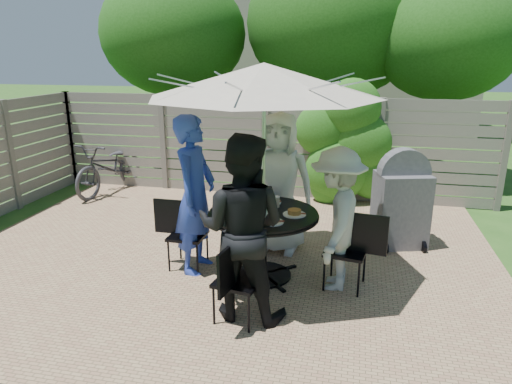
% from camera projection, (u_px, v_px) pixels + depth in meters
% --- Properties ---
extents(backyard_envelope, '(60.00, 60.00, 5.00)m').
position_uv_depth(backyard_envelope, '(313.00, 52.00, 14.61)').
color(backyard_envelope, '#285119').
rests_on(backyard_envelope, ground).
extents(patio_table, '(1.31, 1.31, 0.82)m').
position_uv_depth(patio_table, '(263.00, 232.00, 5.27)').
color(patio_table, black).
rests_on(patio_table, ground).
extents(umbrella, '(2.66, 2.66, 2.47)m').
position_uv_depth(umbrella, '(264.00, 80.00, 4.77)').
color(umbrella, silver).
rests_on(umbrella, ground).
extents(chair_back, '(0.46, 0.66, 0.90)m').
position_uv_depth(chair_back, '(281.00, 227.00, 6.25)').
color(chair_back, black).
rests_on(chair_back, ground).
extents(person_back, '(0.94, 0.64, 1.87)m').
position_uv_depth(person_back, '(279.00, 184.00, 5.93)').
color(person_back, silver).
rests_on(person_back, ground).
extents(chair_left, '(0.63, 0.43, 0.87)m').
position_uv_depth(chair_left, '(187.00, 248.00, 5.61)').
color(chair_left, black).
rests_on(chair_left, ground).
extents(person_left, '(0.49, 0.72, 1.91)m').
position_uv_depth(person_left, '(195.00, 195.00, 5.37)').
color(person_left, '#2B44BE').
rests_on(person_left, ground).
extents(chair_front, '(0.49, 0.67, 0.89)m').
position_uv_depth(chair_front, '(238.00, 297.00, 4.47)').
color(chair_front, black).
rests_on(chair_front, ground).
extents(person_front, '(0.94, 0.75, 1.87)m').
position_uv_depth(person_front, '(242.00, 229.00, 4.40)').
color(person_front, black).
rests_on(person_front, ground).
extents(chair_right, '(0.69, 0.51, 0.91)m').
position_uv_depth(chair_right, '(346.00, 266.00, 5.11)').
color(chair_right, black).
rests_on(chair_right, ground).
extents(person_right, '(0.65, 1.07, 1.62)m').
position_uv_depth(person_right, '(336.00, 220.00, 4.99)').
color(person_right, '#B4B4AF').
rests_on(person_right, ground).
extents(plate_back, '(0.26, 0.26, 0.06)m').
position_uv_depth(plate_back, '(271.00, 201.00, 5.53)').
color(plate_back, white).
rests_on(plate_back, patio_table).
extents(plate_left, '(0.26, 0.26, 0.06)m').
position_uv_depth(plate_left, '(233.00, 207.00, 5.28)').
color(plate_left, white).
rests_on(plate_left, patio_table).
extents(plate_front, '(0.26, 0.26, 0.06)m').
position_uv_depth(plate_front, '(255.00, 221.00, 4.86)').
color(plate_front, white).
rests_on(plate_front, patio_table).
extents(plate_right, '(0.26, 0.26, 0.06)m').
position_uv_depth(plate_right, '(294.00, 213.00, 5.10)').
color(plate_right, white).
rests_on(plate_right, patio_table).
extents(plate_extra, '(0.24, 0.24, 0.06)m').
position_uv_depth(plate_extra, '(273.00, 220.00, 4.87)').
color(plate_extra, white).
rests_on(plate_extra, patio_table).
extents(glass_back, '(0.07, 0.07, 0.14)m').
position_uv_depth(glass_back, '(260.00, 199.00, 5.45)').
color(glass_back, silver).
rests_on(glass_back, patio_table).
extents(glass_left, '(0.07, 0.07, 0.14)m').
position_uv_depth(glass_left, '(239.00, 207.00, 5.15)').
color(glass_left, silver).
rests_on(glass_left, patio_table).
extents(glass_front, '(0.07, 0.07, 0.14)m').
position_uv_depth(glass_front, '(267.00, 215.00, 4.91)').
color(glass_front, silver).
rests_on(glass_front, patio_table).
extents(syrup_jug, '(0.09, 0.09, 0.16)m').
position_uv_depth(syrup_jug, '(259.00, 204.00, 5.24)').
color(syrup_jug, '#59280C').
rests_on(syrup_jug, patio_table).
extents(coffee_cup, '(0.08, 0.08, 0.12)m').
position_uv_depth(coffee_cup, '(276.00, 202.00, 5.36)').
color(coffee_cup, '#C6B293').
rests_on(coffee_cup, patio_table).
extents(bicycle, '(0.90, 1.95, 0.99)m').
position_uv_depth(bicycle, '(110.00, 167.00, 8.67)').
color(bicycle, '#333338').
rests_on(bicycle, ground).
extents(bbq_grill, '(0.79, 0.68, 1.37)m').
position_uv_depth(bbq_grill, '(401.00, 203.00, 6.16)').
color(bbq_grill, '#5C5C62').
rests_on(bbq_grill, ground).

